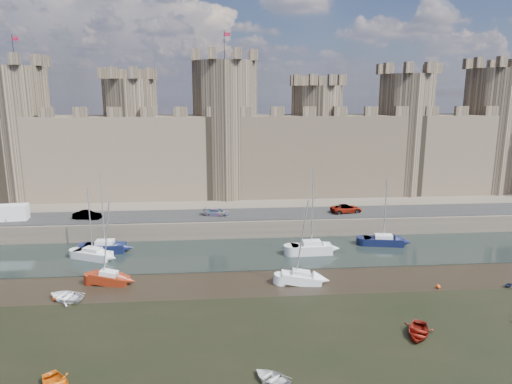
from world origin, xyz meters
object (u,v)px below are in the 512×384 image
at_px(car_2, 217,212).
at_px(sailboat_3, 383,240).
at_px(sailboat_5, 301,278).
at_px(sailboat_4, 109,278).
at_px(van, 8,213).
at_px(sailboat_0, 93,254).
at_px(sailboat_1, 105,247).
at_px(car_1, 87,215).
at_px(car_3, 346,209).
at_px(sailboat_2, 311,248).

height_order(car_2, sailboat_3, sailboat_3).
xyz_separation_m(car_2, sailboat_5, (9.03, -19.63, -2.38)).
bearing_deg(sailboat_4, van, 145.41).
relative_size(van, sailboat_0, 0.58).
bearing_deg(sailboat_4, sailboat_5, 5.81).
xyz_separation_m(sailboat_1, sailboat_3, (36.91, -0.20, -0.08)).
bearing_deg(sailboat_3, car_2, 171.18).
distance_m(van, sailboat_1, 17.13).
bearing_deg(car_1, car_2, -79.29).
distance_m(car_2, sailboat_4, 21.57).
distance_m(sailboat_1, sailboat_4, 10.60).
height_order(sailboat_3, sailboat_4, sailboat_4).
bearing_deg(car_3, sailboat_2, 134.34).
height_order(car_1, van, van).
relative_size(car_1, sailboat_2, 0.35).
xyz_separation_m(sailboat_0, sailboat_5, (24.48, -9.48, -0.04)).
xyz_separation_m(car_2, sailboat_4, (-11.66, -17.99, -2.36)).
distance_m(car_3, sailboat_2, 13.28).
distance_m(car_2, sailboat_1, 16.58).
bearing_deg(car_2, van, 100.65).
relative_size(car_3, sailboat_0, 0.53).
relative_size(car_1, sailboat_3, 0.43).
bearing_deg(sailboat_4, sailboat_1, 115.73).
bearing_deg(sailboat_5, sailboat_1, 159.70).
bearing_deg(sailboat_5, van, 159.67).
height_order(van, sailboat_3, sailboat_3).
xyz_separation_m(car_1, car_2, (18.58, 0.38, -0.08)).
relative_size(sailboat_1, sailboat_4, 1.07).
xyz_separation_m(car_2, van, (-29.55, -0.15, 0.58)).
bearing_deg(sailboat_3, car_3, 120.75).
height_order(car_3, sailboat_2, sailboat_2).
distance_m(car_2, van, 29.55).
relative_size(car_2, sailboat_4, 0.41).
xyz_separation_m(car_1, sailboat_1, (4.10, -7.39, -2.34)).
xyz_separation_m(sailboat_2, sailboat_4, (-23.66, -7.37, -0.16)).
xyz_separation_m(car_3, sailboat_0, (-34.95, -10.24, -2.43)).
xyz_separation_m(sailboat_1, sailboat_5, (23.50, -11.85, -0.12)).
height_order(car_2, sailboat_2, sailboat_2).
relative_size(sailboat_0, sailboat_2, 0.81).
bearing_deg(car_2, sailboat_5, -144.94).
relative_size(sailboat_0, sailboat_4, 0.95).
bearing_deg(sailboat_1, car_2, 30.39).
bearing_deg(van, sailboat_3, -16.07).
distance_m(sailboat_0, sailboat_5, 26.25).
xyz_separation_m(sailboat_0, sailboat_1, (0.97, 2.37, 0.08)).
xyz_separation_m(sailboat_2, sailboat_5, (-2.97, -9.00, -0.18)).
distance_m(sailboat_1, sailboat_2, 26.63).
xyz_separation_m(van, sailboat_1, (15.07, -7.62, -2.84)).
bearing_deg(sailboat_1, sailboat_3, 1.83).
bearing_deg(car_2, car_3, -79.38).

